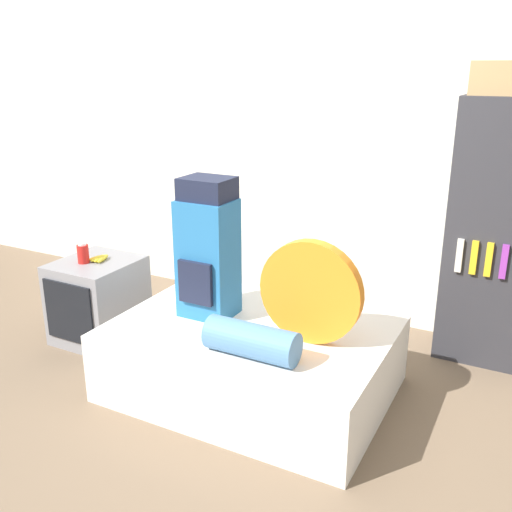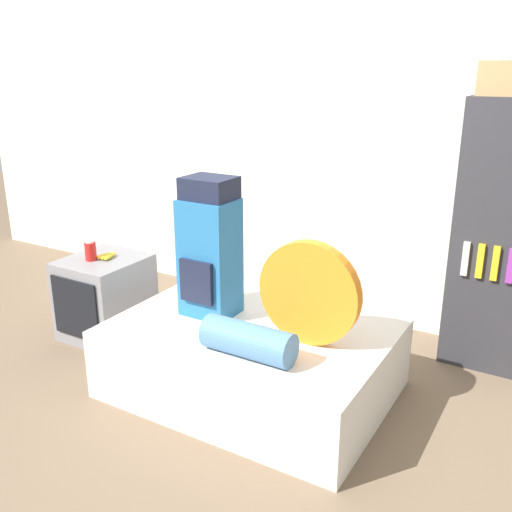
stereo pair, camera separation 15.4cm
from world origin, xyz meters
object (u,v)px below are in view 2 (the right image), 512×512
at_px(backpack, 210,250).
at_px(sleeping_roll, 248,340).
at_px(television, 105,297).
at_px(canister, 91,251).
at_px(tent_bag, 309,293).
at_px(bookshelf, 510,239).

bearing_deg(backpack, sleeping_roll, -36.49).
relative_size(backpack, television, 1.45).
relative_size(sleeping_roll, television, 0.87).
bearing_deg(canister, backpack, -1.25).
bearing_deg(backpack, canister, 178.75).
bearing_deg(sleeping_roll, tent_bag, 57.72).
distance_m(tent_bag, sleeping_roll, 0.43).
distance_m(tent_bag, bookshelf, 1.45).
xyz_separation_m(sleeping_roll, television, (-1.52, 0.45, -0.23)).
bearing_deg(sleeping_roll, television, 163.43).
distance_m(backpack, sleeping_roll, 0.71).
distance_m(sleeping_roll, television, 1.60).
height_order(tent_bag, television, tent_bag).
bearing_deg(television, tent_bag, -4.39).
bearing_deg(bookshelf, tent_bag, -126.80).
height_order(tent_bag, sleeping_roll, tent_bag).
xyz_separation_m(backpack, canister, (-1.06, 0.02, -0.19)).
relative_size(backpack, sleeping_roll, 1.67).
bearing_deg(backpack, tent_bag, -4.23).
height_order(backpack, tent_bag, backpack).
bearing_deg(sleeping_roll, canister, 165.83).
relative_size(sleeping_roll, canister, 3.52).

